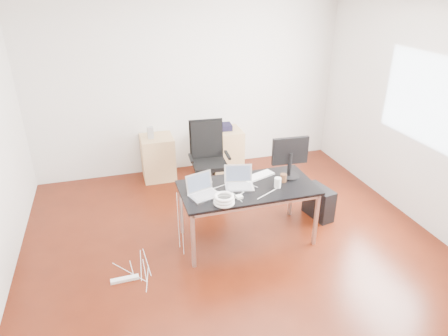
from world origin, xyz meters
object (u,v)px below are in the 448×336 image
object	(u,v)px
filing_cabinet_left	(158,157)
desk	(248,191)
office_chair	(208,155)
pc_tower	(319,202)
filing_cabinet_right	(226,150)

from	to	relation	value
filing_cabinet_left	desk	bearing A→B (deg)	-68.17
desk	office_chair	distance (m)	1.31
office_chair	pc_tower	size ratio (longest dim) A/B	2.40
filing_cabinet_left	filing_cabinet_right	bearing A→B (deg)	0.00
desk	pc_tower	world-z (taller)	desk
desk	pc_tower	size ratio (longest dim) A/B	3.56
filing_cabinet_left	filing_cabinet_right	world-z (taller)	same
desk	office_chair	size ratio (longest dim) A/B	1.48
desk	office_chair	world-z (taller)	office_chair
desk	office_chair	xyz separation A→B (m)	(-0.15, 1.30, -0.07)
office_chair	filing_cabinet_left	size ratio (longest dim) A/B	1.54
filing_cabinet_left	pc_tower	bearing A→B (deg)	-43.50
filing_cabinet_right	pc_tower	size ratio (longest dim) A/B	1.56
desk	pc_tower	distance (m)	1.21
filing_cabinet_left	filing_cabinet_right	size ratio (longest dim) A/B	1.00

